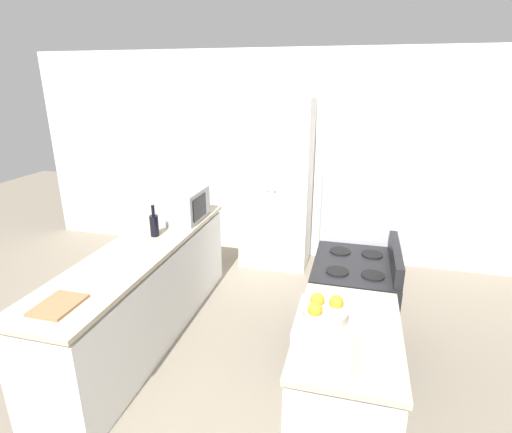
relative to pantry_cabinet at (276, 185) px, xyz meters
name	(u,v)px	position (x,y,z in m)	size (l,w,h in m)	color
wall_back	(288,158)	(0.07, 0.32, 0.27)	(7.00, 0.06, 2.60)	silver
counter_left	(144,293)	(-0.82, -1.83, -0.60)	(0.60, 2.56, 0.88)	silver
counter_right	(343,393)	(0.97, -2.62, -0.60)	(0.60, 0.99, 0.88)	silver
pantry_cabinet	(276,185)	(0.00, 0.00, 0.00)	(0.82, 0.58, 2.05)	white
stove	(351,311)	(0.99, -1.71, -0.58)	(0.66, 0.79, 1.04)	black
refrigerator	(361,230)	(1.03, -0.92, -0.16)	(0.75, 0.71, 1.74)	#B7B7BC
microwave	(183,205)	(-0.74, -1.09, 0.01)	(0.39, 0.51, 0.31)	#939399
wine_bottle	(154,225)	(-0.81, -1.58, -0.03)	(0.08, 0.08, 0.29)	black
toaster_oven	(323,333)	(0.84, -2.84, -0.04)	(0.30, 0.39, 0.21)	#B2B2B7
fruit_bowl	(325,310)	(0.84, -2.85, 0.11)	(0.23, 0.23, 0.10)	#B2A893
cutting_board	(58,305)	(-0.82, -2.82, -0.13)	(0.24, 0.31, 0.02)	#8E6642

